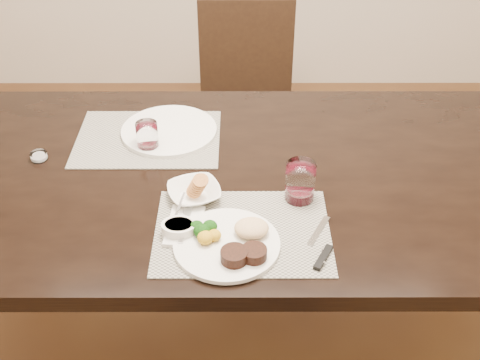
{
  "coord_description": "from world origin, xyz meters",
  "views": [
    {
      "loc": [
        -0.03,
        -1.46,
        1.81
      ],
      "look_at": [
        -0.03,
        -0.14,
        0.82
      ],
      "focal_mm": 45.0,
      "sensor_mm": 36.0,
      "label": 1
    }
  ],
  "objects_px": {
    "chair_far": "(246,94)",
    "dinner_plate": "(232,242)",
    "steak_knife": "(322,251)",
    "far_plate": "(169,131)",
    "wine_glass_near": "(300,183)",
    "cracker_bowl": "(194,192)"
  },
  "relations": [
    {
      "from": "dinner_plate",
      "to": "steak_knife",
      "type": "distance_m",
      "value": 0.23
    },
    {
      "from": "wine_glass_near",
      "to": "far_plate",
      "type": "relative_size",
      "value": 0.37
    },
    {
      "from": "chair_far",
      "to": "far_plate",
      "type": "relative_size",
      "value": 2.89
    },
    {
      "from": "chair_far",
      "to": "dinner_plate",
      "type": "relative_size",
      "value": 3.29
    },
    {
      "from": "steak_knife",
      "to": "far_plate",
      "type": "relative_size",
      "value": 0.67
    },
    {
      "from": "dinner_plate",
      "to": "steak_knife",
      "type": "height_order",
      "value": "dinner_plate"
    },
    {
      "from": "cracker_bowl",
      "to": "steak_knife",
      "type": "bearing_deg",
      "value": -33.32
    },
    {
      "from": "chair_far",
      "to": "wine_glass_near",
      "type": "height_order",
      "value": "chair_far"
    },
    {
      "from": "wine_glass_near",
      "to": "dinner_plate",
      "type": "bearing_deg",
      "value": -133.18
    },
    {
      "from": "dinner_plate",
      "to": "wine_glass_near",
      "type": "distance_m",
      "value": 0.28
    },
    {
      "from": "steak_knife",
      "to": "far_plate",
      "type": "xyz_separation_m",
      "value": [
        -0.44,
        0.57,
        0.0
      ]
    },
    {
      "from": "dinner_plate",
      "to": "cracker_bowl",
      "type": "distance_m",
      "value": 0.23
    },
    {
      "from": "chair_far",
      "to": "cracker_bowl",
      "type": "xyz_separation_m",
      "value": [
        -0.16,
        -1.07,
        0.27
      ]
    },
    {
      "from": "cracker_bowl",
      "to": "wine_glass_near",
      "type": "bearing_deg",
      "value": 0.0
    },
    {
      "from": "chair_far",
      "to": "steak_knife",
      "type": "relative_size",
      "value": 4.31
    },
    {
      "from": "steak_knife",
      "to": "chair_far",
      "type": "bearing_deg",
      "value": 125.62
    },
    {
      "from": "cracker_bowl",
      "to": "wine_glass_near",
      "type": "distance_m",
      "value": 0.3
    },
    {
      "from": "steak_knife",
      "to": "cracker_bowl",
      "type": "bearing_deg",
      "value": 174.47
    },
    {
      "from": "steak_knife",
      "to": "cracker_bowl",
      "type": "relative_size",
      "value": 1.14
    },
    {
      "from": "cracker_bowl",
      "to": "wine_glass_near",
      "type": "relative_size",
      "value": 1.61
    },
    {
      "from": "dinner_plate",
      "to": "cracker_bowl",
      "type": "xyz_separation_m",
      "value": [
        -0.11,
        0.2,
        0.0
      ]
    },
    {
      "from": "dinner_plate",
      "to": "cracker_bowl",
      "type": "bearing_deg",
      "value": 140.37
    }
  ]
}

